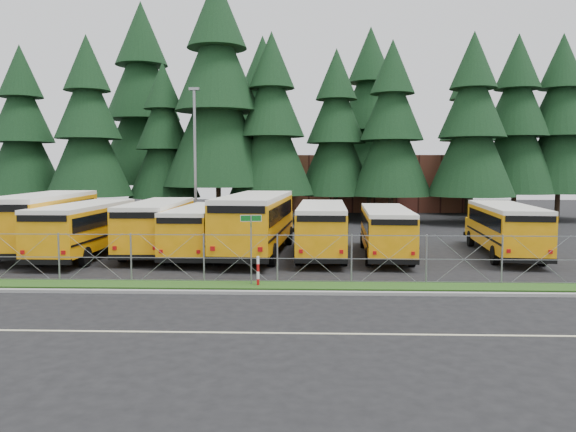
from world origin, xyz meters
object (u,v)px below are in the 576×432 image
object	(u,v)px
bus_1	(88,230)
bus_4	(257,224)
bus_5	(322,230)
bus_3	(202,231)
bus_2	(159,227)
bus_east	(504,230)
striped_bollard	(258,271)
light_standard	(195,156)
bus_0	(47,223)
bus_6	(385,232)
street_sign	(251,235)

from	to	relation	value
bus_1	bus_4	xyz separation A→B (m)	(8.85, 1.07, 0.22)
bus_5	bus_3	bearing A→B (deg)	-176.59
bus_2	bus_3	world-z (taller)	bus_2
bus_east	striped_bollard	world-z (taller)	bus_east
bus_east	light_standard	bearing A→B (deg)	160.25
bus_1	bus_5	xyz separation A→B (m)	(12.31, 0.72, -0.03)
bus_4	bus_east	size ratio (longest dim) A/B	1.19
bus_2	light_standard	bearing A→B (deg)	85.39
bus_3	bus_5	world-z (taller)	bus_5
bus_2	bus_1	bearing A→B (deg)	-158.72
bus_0	light_standard	size ratio (longest dim) A/B	1.22
bus_east	striped_bollard	xyz separation A→B (m)	(-12.35, -8.23, -0.77)
bus_0	bus_6	bearing A→B (deg)	-8.47
bus_1	bus_3	world-z (taller)	bus_1
bus_4	bus_0	bearing A→B (deg)	-178.63
bus_1	bus_4	bearing A→B (deg)	7.37
bus_6	striped_bollard	bearing A→B (deg)	-125.25
striped_bollard	light_standard	bearing A→B (deg)	109.02
bus_0	bus_5	bearing A→B (deg)	-8.23
bus_0	bus_5	size ratio (longest dim) A/B	1.17
bus_1	bus_0	bearing A→B (deg)	151.32
bus_0	bus_3	size ratio (longest dim) A/B	1.23
bus_2	bus_3	distance (m)	2.72
bus_3	street_sign	world-z (taller)	street_sign
light_standard	bus_1	bearing A→B (deg)	-110.92
light_standard	bus_east	bearing A→B (deg)	-25.70
bus_1	bus_east	size ratio (longest dim) A/B	1.03
bus_0	bus_1	distance (m)	3.34
bus_5	light_standard	distance (m)	13.16
bus_3	bus_5	bearing A→B (deg)	3.52
bus_5	striped_bollard	xyz separation A→B (m)	(-2.70, -7.89, -0.78)
bus_5	street_sign	bearing A→B (deg)	-109.49
bus_0	street_sign	distance (m)	14.95
bus_2	bus_4	xyz separation A→B (m)	(5.45, -0.40, 0.21)
bus_6	bus_2	bearing A→B (deg)	178.29
bus_0	bus_4	size ratio (longest dim) A/B	1.00
bus_5	light_standard	bearing A→B (deg)	135.00
bus_5	light_standard	world-z (taller)	light_standard
bus_6	street_sign	xyz separation A→B (m)	(-6.31, -7.40, 0.75)
bus_east	bus_0	bearing A→B (deg)	-175.34
light_standard	striped_bollard	bearing A→B (deg)	-70.98
bus_0	bus_2	bearing A→B (deg)	-6.26
bus_0	bus_4	xyz separation A→B (m)	(11.76, -0.56, 0.01)
bus_4	striped_bollard	world-z (taller)	bus_4
bus_4	striped_bollard	distance (m)	8.33
bus_3	striped_bollard	bearing A→B (deg)	-62.68
bus_5	bus_east	distance (m)	9.66
bus_6	bus_1	bearing A→B (deg)	-175.30
bus_2	bus_6	size ratio (longest dim) A/B	1.10
bus_0	bus_2	distance (m)	6.31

